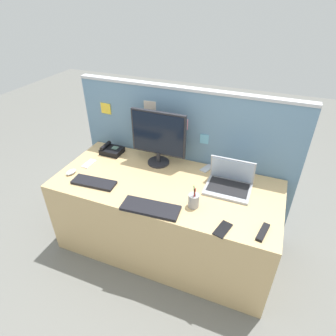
% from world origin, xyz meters
% --- Properties ---
extents(ground_plane, '(10.00, 10.00, 0.00)m').
position_xyz_m(ground_plane, '(0.00, 0.00, 0.00)').
color(ground_plane, slate).
extents(desk, '(1.85, 0.82, 0.71)m').
position_xyz_m(desk, '(0.00, 0.00, 0.36)').
color(desk, tan).
rests_on(desk, ground_plane).
extents(cubicle_divider, '(2.01, 0.08, 1.37)m').
position_xyz_m(cubicle_divider, '(-0.00, 0.45, 0.69)').
color(cubicle_divider, '#6084A3').
rests_on(cubicle_divider, ground_plane).
extents(desktop_monitor, '(0.49, 0.20, 0.49)m').
position_xyz_m(desktop_monitor, '(-0.18, 0.27, 0.98)').
color(desktop_monitor, '#232328').
rests_on(desktop_monitor, desk).
extents(laptop, '(0.35, 0.28, 0.23)m').
position_xyz_m(laptop, '(0.49, 0.14, 0.77)').
color(laptop, '#9EA0A8').
rests_on(laptop, desk).
extents(desk_phone, '(0.19, 0.16, 0.09)m').
position_xyz_m(desk_phone, '(-0.67, 0.26, 0.74)').
color(desk_phone, black).
rests_on(desk_phone, desk).
extents(keyboard_main, '(0.44, 0.19, 0.02)m').
position_xyz_m(keyboard_main, '(0.02, -0.33, 0.73)').
color(keyboard_main, black).
rests_on(keyboard_main, desk).
extents(keyboard_spare, '(0.37, 0.15, 0.02)m').
position_xyz_m(keyboard_spare, '(-0.54, -0.22, 0.73)').
color(keyboard_spare, black).
rests_on(keyboard_spare, desk).
extents(computer_mouse_right_hand, '(0.08, 0.11, 0.03)m').
position_xyz_m(computer_mouse_right_hand, '(-0.81, -0.17, 0.73)').
color(computer_mouse_right_hand, silver).
rests_on(computer_mouse_right_hand, desk).
extents(pen_cup, '(0.08, 0.08, 0.19)m').
position_xyz_m(pen_cup, '(0.29, -0.18, 0.77)').
color(pen_cup, '#99999E').
rests_on(pen_cup, desk).
extents(cell_phone_white_slab, '(0.07, 0.14, 0.01)m').
position_xyz_m(cell_phone_white_slab, '(-0.75, 0.02, 0.72)').
color(cell_phone_white_slab, silver).
rests_on(cell_phone_white_slab, desk).
extents(cell_phone_black_slab, '(0.11, 0.17, 0.01)m').
position_xyz_m(cell_phone_black_slab, '(0.55, -0.34, 0.72)').
color(cell_phone_black_slab, black).
rests_on(cell_phone_black_slab, desk).
extents(cell_phone_silver_slab, '(0.11, 0.15, 0.01)m').
position_xyz_m(cell_phone_silver_slab, '(0.25, 0.34, 0.72)').
color(cell_phone_silver_slab, '#B7BAC1').
rests_on(cell_phone_silver_slab, desk).
extents(tv_remote, '(0.08, 0.18, 0.02)m').
position_xyz_m(tv_remote, '(0.79, -0.27, 0.72)').
color(tv_remote, black).
rests_on(tv_remote, desk).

